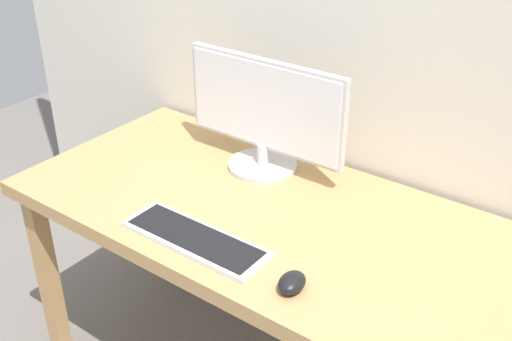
{
  "coord_description": "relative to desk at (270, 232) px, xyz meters",
  "views": [
    {
      "loc": [
        0.88,
        -1.26,
        1.76
      ],
      "look_at": [
        -0.05,
        0.0,
        0.88
      ],
      "focal_mm": 43.33,
      "sensor_mm": 36.0,
      "label": 1
    }
  ],
  "objects": [
    {
      "name": "keyboard_primary",
      "position": [
        -0.08,
        -0.25,
        0.08
      ],
      "size": [
        0.44,
        0.14,
        0.02
      ],
      "color": "silver",
      "rests_on": "desk"
    },
    {
      "name": "mouse",
      "position": [
        0.25,
        -0.26,
        0.1
      ],
      "size": [
        0.07,
        0.09,
        0.04
      ],
      "primitive_type": "ellipsoid",
      "rotation": [
        0.0,
        0.0,
        0.11
      ],
      "color": "black",
      "rests_on": "desk"
    },
    {
      "name": "desk",
      "position": [
        0.0,
        0.0,
        0.0
      ],
      "size": [
        1.6,
        0.75,
        0.76
      ],
      "color": "tan",
      "rests_on": "ground_plane"
    },
    {
      "name": "monitor",
      "position": [
        -0.18,
        0.21,
        0.27
      ],
      "size": [
        0.58,
        0.23,
        0.37
      ],
      "color": "silver",
      "rests_on": "desk"
    }
  ]
}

